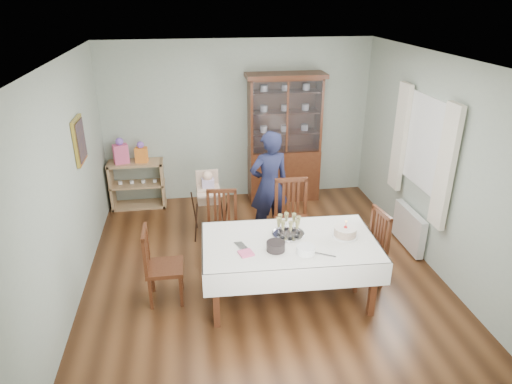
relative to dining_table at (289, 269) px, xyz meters
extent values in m
plane|color=#593319|center=(-0.22, 0.57, -0.38)|extent=(5.00, 5.00, 0.00)
plane|color=#9EAA99|center=(-0.22, 3.07, 0.97)|extent=(4.50, 0.00, 4.50)
plane|color=#9EAA99|center=(-2.47, 0.57, 0.97)|extent=(0.00, 5.00, 5.00)
plane|color=#9EAA99|center=(2.03, 0.57, 0.97)|extent=(0.00, 5.00, 5.00)
plane|color=white|center=(-0.22, 0.57, 2.32)|extent=(5.00, 5.00, 0.00)
cube|color=#4C2613|center=(0.00, 0.00, 0.34)|extent=(1.94, 1.13, 0.06)
cube|color=silver|center=(0.00, 0.00, 0.37)|extent=(2.04, 1.23, 0.01)
cube|color=#4C2613|center=(0.53, 2.83, 0.07)|extent=(1.20, 0.45, 0.90)
cube|color=white|center=(0.53, 2.64, 1.12)|extent=(1.12, 0.01, 1.16)
cube|color=#4C2613|center=(0.53, 2.83, 1.76)|extent=(1.30, 0.48, 0.07)
cube|color=tan|center=(-1.97, 2.85, -0.36)|extent=(0.90, 0.38, 0.04)
cube|color=tan|center=(-1.97, 2.85, 0.02)|extent=(0.90, 0.38, 0.03)
cube|color=tan|center=(-1.97, 2.85, 0.40)|extent=(0.90, 0.38, 0.04)
cube|color=tan|center=(-2.39, 2.85, 0.02)|extent=(0.04, 0.38, 0.80)
cube|color=tan|center=(-1.55, 2.85, 0.02)|extent=(0.04, 0.38, 0.80)
cube|color=gold|center=(-2.44, 1.37, 1.27)|extent=(0.04, 0.48, 0.58)
cube|color=white|center=(2.00, 0.87, 1.17)|extent=(0.04, 1.02, 1.22)
cube|color=silver|center=(1.94, 0.25, 1.07)|extent=(0.07, 0.30, 1.55)
cube|color=silver|center=(1.94, 1.49, 1.07)|extent=(0.07, 0.30, 1.55)
cube|color=white|center=(1.94, 0.87, -0.08)|extent=(0.10, 0.80, 0.55)
cube|color=#4C2613|center=(-0.70, 0.96, 0.05)|extent=(0.47, 0.47, 0.05)
cube|color=#4C2613|center=(-0.68, 1.15, 0.31)|extent=(0.41, 0.08, 0.50)
cube|color=#4C2613|center=(0.27, 0.92, 0.10)|extent=(0.48, 0.48, 0.05)
cube|color=#4C2613|center=(0.27, 1.14, 0.39)|extent=(0.46, 0.05, 0.56)
cube|color=#4C2613|center=(-1.44, 0.17, 0.05)|extent=(0.42, 0.42, 0.05)
cube|color=#4C2613|center=(-1.63, 0.17, 0.30)|extent=(0.04, 0.40, 0.50)
cube|color=#4C2613|center=(0.98, 0.15, 0.06)|extent=(0.49, 0.49, 0.05)
cube|color=#4C2613|center=(1.17, 0.18, 0.32)|extent=(0.10, 0.41, 0.51)
imported|color=black|center=(0.04, 1.52, 0.43)|extent=(0.66, 0.50, 1.63)
cube|color=tan|center=(-0.83, 1.73, 0.25)|extent=(0.34, 0.30, 0.23)
cube|color=tan|center=(-0.83, 1.73, 0.45)|extent=(0.33, 0.07, 0.27)
cube|color=tan|center=(-0.83, 1.73, 0.33)|extent=(0.35, 0.17, 0.03)
cube|color=#C0AFD4|center=(-0.83, 1.73, 0.41)|extent=(0.18, 0.14, 0.17)
sphere|color=beige|center=(-0.83, 1.73, 0.54)|extent=(0.15, 0.15, 0.15)
cylinder|color=silver|center=(0.01, 0.15, 0.38)|extent=(0.38, 0.38, 0.01)
torus|color=silver|center=(0.01, 0.15, 0.39)|extent=(0.39, 0.39, 0.01)
cylinder|color=white|center=(0.66, 0.01, 0.38)|extent=(0.30, 0.30, 0.02)
cylinder|color=brown|center=(0.66, 0.01, 0.44)|extent=(0.26, 0.26, 0.09)
cylinder|color=silver|center=(0.66, 0.01, 0.49)|extent=(0.26, 0.26, 0.01)
cylinder|color=#F24C4C|center=(0.66, 0.01, 0.53)|extent=(0.01, 0.01, 0.07)
sphere|color=yellow|center=(0.66, 0.01, 0.57)|extent=(0.02, 0.02, 0.02)
cylinder|color=black|center=(-0.20, -0.17, 0.43)|extent=(0.26, 0.26, 0.10)
cylinder|color=white|center=(0.11, -0.29, 0.42)|extent=(0.26, 0.26, 0.09)
cube|color=#E45481|center=(-0.53, -0.20, 0.39)|extent=(0.18, 0.18, 0.02)
cube|color=silver|center=(0.29, -0.34, 0.38)|extent=(0.26, 0.17, 0.01)
cube|color=#E45481|center=(-2.18, 2.83, 0.57)|extent=(0.26, 0.21, 0.31)
sphere|color=#E533B2|center=(-2.18, 2.83, 0.78)|extent=(0.13, 0.13, 0.13)
cube|color=orange|center=(-1.85, 2.83, 0.54)|extent=(0.21, 0.16, 0.25)
sphere|color=#E533B2|center=(-1.85, 2.83, 0.71)|extent=(0.11, 0.11, 0.11)
camera|label=1|loc=(-1.07, -4.43, 3.00)|focal=32.00mm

